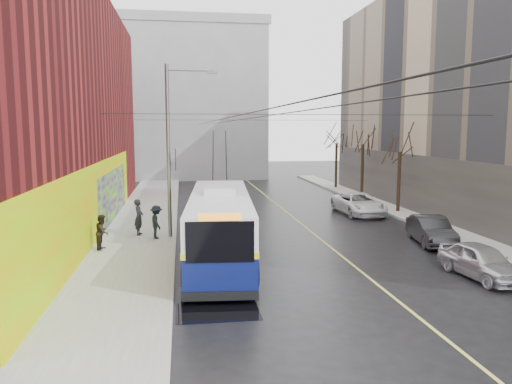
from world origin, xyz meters
TOP-DOWN VIEW (x-y plane):
  - ground at (0.00, 0.00)m, footprint 140.00×140.00m
  - sidewalk_left at (-8.00, 12.00)m, footprint 4.00×60.00m
  - sidewalk_right at (9.00, 12.00)m, footprint 2.00×60.00m
  - lane_line at (1.50, 14.00)m, footprint 0.12×50.00m
  - building_far at (-6.00, 44.99)m, footprint 20.50×12.10m
  - streetlight_pole at (-6.14, 10.00)m, footprint 2.65×0.60m
  - catenary_wires at (-2.54, 14.77)m, footprint 18.00×60.00m
  - tree_near at (9.00, 16.00)m, footprint 3.20×3.20m
  - tree_mid at (9.00, 23.00)m, footprint 3.20×3.20m
  - tree_far at (9.00, 30.00)m, footprint 3.20×3.20m
  - puddle at (-4.59, 0.12)m, footprint 2.64×3.59m
  - pigeons_flying at (-3.02, 10.10)m, footprint 5.11×3.52m
  - trolleybus at (-4.01, 5.61)m, footprint 3.48×12.08m
  - parked_car_a at (5.80, 1.35)m, footprint 1.95×4.09m
  - parked_car_b at (6.72, 7.04)m, footprint 2.17×4.40m
  - parked_car_c at (6.13, 15.87)m, footprint 2.62×5.33m
  - following_car at (-2.74, 16.01)m, footprint 2.22×4.55m
  - pedestrian_a at (-7.94, 10.68)m, footprint 0.52×0.74m
  - pedestrian_b at (-9.37, 7.66)m, footprint 0.74×0.89m
  - pedestrian_c at (-6.98, 9.68)m, footprint 0.91×1.24m

SIDE VIEW (x-z plane):
  - ground at x=0.00m, z-range 0.00..0.00m
  - lane_line at x=1.50m, z-range 0.00..0.01m
  - puddle at x=-4.59m, z-range 0.00..0.01m
  - sidewalk_left at x=-8.00m, z-range 0.00..0.15m
  - sidewalk_right at x=9.00m, z-range 0.00..0.15m
  - parked_car_a at x=5.80m, z-range 0.00..1.35m
  - parked_car_b at x=6.72m, z-range 0.00..1.39m
  - parked_car_c at x=6.13m, z-range 0.00..1.46m
  - following_car at x=-2.74m, z-range 0.00..1.49m
  - pedestrian_b at x=-9.37m, z-range 0.15..1.80m
  - pedestrian_c at x=-6.98m, z-range 0.15..1.87m
  - pedestrian_a at x=-7.94m, z-range 0.15..2.06m
  - trolleybus at x=-4.01m, z-range -1.26..4.40m
  - streetlight_pole at x=-6.14m, z-range 0.35..9.35m
  - tree_near at x=9.00m, z-range 1.78..8.18m
  - tree_far at x=9.00m, z-range 1.86..8.43m
  - tree_mid at x=9.00m, z-range 1.91..8.59m
  - catenary_wires at x=-2.54m, z-range 6.13..6.36m
  - pigeons_flying at x=-3.02m, z-range 6.65..7.49m
  - building_far at x=-6.00m, z-range 0.02..18.02m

